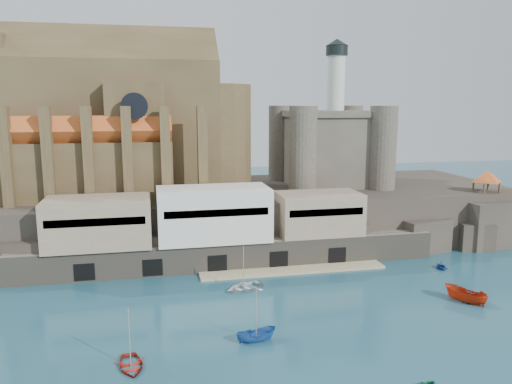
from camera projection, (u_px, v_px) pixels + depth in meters
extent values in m
plane|color=#1B4759|center=(318.00, 318.00, 62.07)|extent=(300.00, 300.00, 0.00)
cube|color=#2A2420|center=(253.00, 212.00, 99.72)|extent=(100.00, 34.00, 10.00)
cube|color=#2A2420|center=(32.00, 258.00, 76.33)|extent=(9.00, 5.00, 6.00)
cube|color=#2A2420|center=(139.00, 252.00, 79.64)|extent=(9.00, 5.00, 6.00)
cube|color=#2A2420|center=(244.00, 246.00, 83.15)|extent=(9.00, 5.00, 6.00)
cube|color=#2A2420|center=(340.00, 240.00, 86.66)|extent=(9.00, 5.00, 6.00)
cube|color=#2A2420|center=(423.00, 235.00, 89.96)|extent=(9.00, 5.00, 6.00)
cube|color=#696254|center=(227.00, 253.00, 81.69)|extent=(70.00, 6.00, 4.50)
cube|color=tan|center=(293.00, 270.00, 79.79)|extent=(30.00, 4.00, 0.40)
cube|color=black|center=(85.00, 272.00, 74.47)|extent=(3.00, 0.40, 2.60)
cube|color=black|center=(153.00, 267.00, 76.54)|extent=(3.00, 0.40, 2.60)
cube|color=black|center=(217.00, 263.00, 78.60)|extent=(3.00, 0.40, 2.60)
cube|color=black|center=(279.00, 259.00, 80.67)|extent=(3.00, 0.40, 2.60)
cube|color=black|center=(337.00, 255.00, 82.73)|extent=(3.00, 0.40, 2.60)
cube|color=gray|center=(98.00, 222.00, 77.48)|extent=(16.00, 9.00, 7.50)
cube|color=silver|center=(214.00, 214.00, 81.11)|extent=(18.00, 9.00, 8.50)
cube|color=gray|center=(319.00, 213.00, 84.96)|extent=(14.00, 8.00, 7.00)
cube|color=#493A22|center=(115.00, 127.00, 93.31)|extent=(38.00, 14.00, 24.00)
cube|color=#493A22|center=(112.00, 61.00, 91.22)|extent=(38.00, 13.01, 13.01)
cylinder|color=#493A22|center=(216.00, 137.00, 97.58)|extent=(14.00, 14.00, 20.00)
cube|color=#493A22|center=(137.00, 138.00, 94.49)|extent=(10.00, 20.00, 20.00)
cube|color=#493A22|center=(89.00, 172.00, 84.56)|extent=(28.00, 5.00, 10.00)
cube|color=#493A22|center=(99.00, 160.00, 102.85)|extent=(28.00, 5.00, 10.00)
cube|color=#C35321|center=(87.00, 133.00, 83.41)|extent=(28.00, 5.66, 5.66)
cube|color=#C35321|center=(98.00, 127.00, 101.70)|extent=(28.00, 5.66, 5.66)
cube|color=#493A22|center=(4.00, 117.00, 89.04)|extent=(4.00, 10.00, 28.00)
cylinder|color=black|center=(134.00, 106.00, 81.84)|extent=(4.40, 0.30, 4.40)
cube|color=#493A22|center=(6.00, 158.00, 78.67)|extent=(1.60, 2.20, 16.00)
cube|color=#493A22|center=(48.00, 157.00, 79.95)|extent=(1.60, 2.20, 16.00)
cube|color=#493A22|center=(88.00, 156.00, 81.23)|extent=(1.60, 2.20, 16.00)
cube|color=#493A22|center=(128.00, 155.00, 82.51)|extent=(1.60, 2.20, 16.00)
cube|color=#493A22|center=(166.00, 154.00, 83.79)|extent=(1.60, 2.20, 16.00)
cube|color=#493A22|center=(202.00, 153.00, 85.07)|extent=(1.60, 2.20, 16.00)
cube|color=#494339|center=(328.00, 150.00, 101.89)|extent=(16.00, 16.00, 14.00)
cube|color=#494339|center=(329.00, 114.00, 100.60)|extent=(17.00, 17.00, 1.20)
cylinder|color=#494339|center=(303.00, 150.00, 92.36)|extent=(5.20, 5.20, 16.00)
cylinder|color=#494339|center=(383.00, 148.00, 95.67)|extent=(5.20, 5.20, 16.00)
cylinder|color=#494339|center=(281.00, 143.00, 107.77)|extent=(5.20, 5.20, 16.00)
cylinder|color=#494339|center=(350.00, 142.00, 111.07)|extent=(5.20, 5.20, 16.00)
cylinder|color=silver|center=(336.00, 86.00, 101.97)|extent=(3.60, 3.60, 12.00)
cylinder|color=black|center=(337.00, 50.00, 100.75)|extent=(4.40, 4.40, 2.00)
cone|color=black|center=(337.00, 42.00, 100.47)|extent=(4.60, 4.60, 1.40)
cube|color=#2A2420|center=(483.00, 221.00, 95.02)|extent=(12.00, 10.00, 8.70)
cube|color=#2A2420|center=(474.00, 235.00, 91.63)|extent=(6.00, 5.00, 5.00)
cube|color=#2A2420|center=(499.00, 224.00, 98.22)|extent=(5.00, 4.00, 6.00)
cube|color=#493A22|center=(485.00, 198.00, 94.24)|extent=(4.20, 4.20, 0.30)
cylinder|color=#493A22|center=(484.00, 192.00, 92.12)|extent=(0.36, 0.36, 3.20)
cylinder|color=#493A22|center=(499.00, 191.00, 92.78)|extent=(0.36, 0.36, 3.20)
cylinder|color=#493A22|center=(473.00, 189.00, 95.20)|extent=(0.36, 0.36, 3.20)
cylinder|color=#493A22|center=(488.00, 189.00, 95.86)|extent=(0.36, 0.36, 3.20)
pyramid|color=#C35321|center=(487.00, 176.00, 93.52)|extent=(6.40, 6.40, 2.20)
imported|color=#A11B10|center=(131.00, 367.00, 50.58)|extent=(3.69, 1.53, 5.01)
imported|color=#20519A|center=(256.00, 341.00, 56.19)|extent=(1.98, 1.94, 4.61)
imported|color=#B02A0C|center=(465.00, 302.00, 67.31)|extent=(3.06, 3.08, 5.88)
imported|color=silver|center=(244.00, 289.00, 71.90)|extent=(2.96, 4.34, 5.93)
imported|color=navy|center=(441.00, 269.00, 80.83)|extent=(2.73, 1.86, 2.96)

